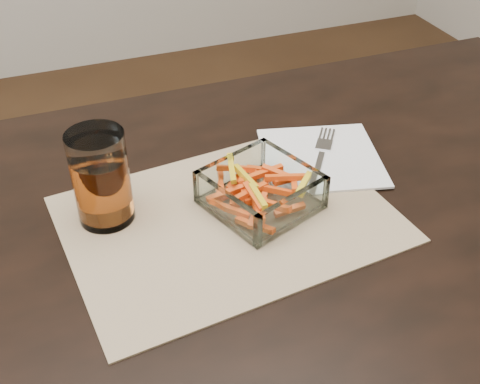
% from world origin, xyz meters
% --- Properties ---
extents(dining_table, '(1.60, 0.90, 0.75)m').
position_xyz_m(dining_table, '(0.00, 0.00, 0.66)').
color(dining_table, black).
rests_on(dining_table, ground).
extents(placemat, '(0.48, 0.37, 0.00)m').
position_xyz_m(placemat, '(0.05, 0.04, 0.75)').
color(placemat, tan).
rests_on(placemat, dining_table).
extents(glass_bowl, '(0.18, 0.18, 0.05)m').
position_xyz_m(glass_bowl, '(0.10, 0.06, 0.78)').
color(glass_bowl, white).
rests_on(glass_bowl, placemat).
extents(tumbler, '(0.08, 0.08, 0.14)m').
position_xyz_m(tumbler, '(-0.11, 0.11, 0.82)').
color(tumbler, white).
rests_on(tumbler, placemat).
extents(napkin, '(0.23, 0.23, 0.00)m').
position_xyz_m(napkin, '(0.24, 0.13, 0.76)').
color(napkin, white).
rests_on(napkin, placemat).
extents(fork, '(0.12, 0.16, 0.00)m').
position_xyz_m(fork, '(0.24, 0.13, 0.76)').
color(fork, silver).
rests_on(fork, napkin).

